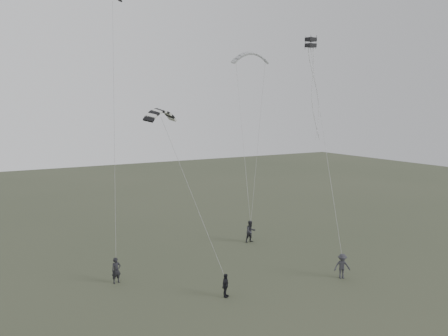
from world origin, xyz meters
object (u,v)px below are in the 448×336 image
flyer_far (342,266)px  kite_box (311,42)px  flyer_left (116,270)px  flyer_right (251,231)px  flyer_center (225,285)px  kite_striped (161,110)px  kite_pale_large (251,53)px

flyer_far → kite_box: kite_box is taller
flyer_left → flyer_far: same height
flyer_right → flyer_center: size_ratio=1.30×
kite_striped → kite_box: size_ratio=4.01×
flyer_left → flyer_center: bearing=-53.4°
flyer_far → kite_pale_large: 20.96m
kite_striped → flyer_left: bearing=149.5°
flyer_right → kite_box: kite_box is taller
flyer_right → flyer_center: (-7.65, -8.83, -0.22)m
flyer_right → flyer_left: bearing=-164.9°
flyer_far → kite_pale_large: bearing=110.6°
flyer_far → kite_pale_large: size_ratio=0.51×
flyer_left → kite_box: (14.95, -1.85, 15.87)m
kite_striped → flyer_right: bearing=-12.4°
flyer_right → kite_box: 16.68m
flyer_center → flyer_left: bearing=93.6°
flyer_center → kite_pale_large: (9.68, 12.15, 16.11)m
kite_pale_large → kite_striped: (-11.54, -6.50, -5.25)m
flyer_center → kite_pale_large: size_ratio=0.43×
flyer_center → kite_striped: 12.39m
flyer_far → kite_striped: 16.54m
flyer_far → kite_box: 16.71m
flyer_left → kite_box: kite_box is taller
flyer_right → kite_pale_large: bearing=59.8°
kite_box → kite_pale_large: bearing=91.1°
kite_pale_large → kite_striped: size_ratio=1.20×
flyer_left → kite_pale_large: (14.97, 6.52, 15.99)m
flyer_left → kite_striped: size_ratio=0.61×
flyer_right → kite_striped: kite_striped is taller
flyer_left → kite_box: 21.88m
flyer_right → flyer_far: bearing=-83.6°
flyer_center → kite_box: kite_box is taller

